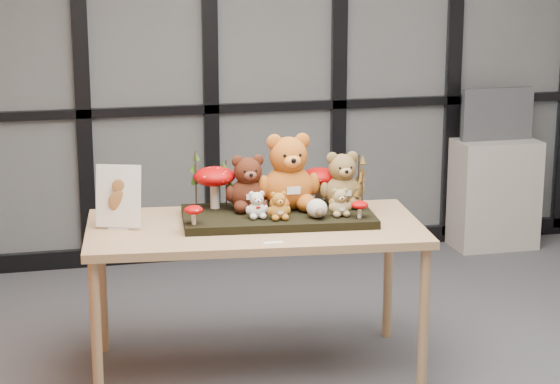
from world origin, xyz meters
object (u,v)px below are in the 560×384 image
object	(u,v)px
bear_brown_medium	(248,180)
sign_holder	(119,199)
bear_white_bow	(257,203)
mushroom_front_left	(194,214)
bear_small_yellow	(279,204)
cabinet	(494,194)
display_table	(255,237)
mushroom_back_right	(319,184)
monitor	(497,114)
mushroom_front_right	(360,209)
plush_cream_hedgehog	(317,207)
diorama_tray	(278,216)
bear_pooh_yellow	(288,167)
mushroom_back_left	(215,185)
bear_tan_back	(342,176)

from	to	relation	value
bear_brown_medium	sign_holder	world-z (taller)	bear_brown_medium
bear_white_bow	mushroom_front_left	size ratio (longest dim) A/B	1.46
bear_small_yellow	cabinet	world-z (taller)	bear_small_yellow
display_table	cabinet	size ratio (longest dim) A/B	2.21
mushroom_back_right	monitor	distance (m)	2.38
bear_small_yellow	monitor	bearing A→B (deg)	48.27
mushroom_back_right	monitor	bearing A→B (deg)	42.29
mushroom_front_right	sign_holder	size ratio (longest dim) A/B	0.30
bear_white_bow	plush_cream_hedgehog	world-z (taller)	bear_white_bow
diorama_tray	plush_cream_hedgehog	xyz separation A→B (m)	(0.16, -0.14, 0.07)
bear_white_bow	monitor	world-z (taller)	monitor
bear_small_yellow	bear_pooh_yellow	bearing A→B (deg)	69.99
plush_cream_hedgehog	display_table	bearing A→B (deg)	168.46
diorama_tray	mushroom_back_left	xyz separation A→B (m)	(-0.29, 0.16, 0.14)
display_table	bear_tan_back	size ratio (longest dim) A/B	5.51
diorama_tray	sign_holder	distance (m)	0.80
bear_pooh_yellow	bear_tan_back	distance (m)	0.28
diorama_tray	plush_cream_hedgehog	distance (m)	0.23
mushroom_front_left	monitor	size ratio (longest dim) A/B	0.19
diorama_tray	monitor	world-z (taller)	monitor
sign_holder	cabinet	bearing A→B (deg)	50.66
bear_small_yellow	mushroom_front_left	xyz separation A→B (m)	(-0.42, 0.00, -0.03)
bear_pooh_yellow	diorama_tray	bearing A→B (deg)	-126.53
display_table	mushroom_back_right	xyz separation A→B (m)	(0.38, 0.18, 0.21)
bear_brown_medium	plush_cream_hedgehog	size ratio (longest dim) A/B	3.00
bear_brown_medium	mushroom_front_right	xyz separation A→B (m)	(0.50, -0.29, -0.11)
bear_white_bow	mushroom_front_left	distance (m)	0.33
mushroom_front_left	mushroom_back_right	bearing A→B (deg)	19.65
plush_cream_hedgehog	mushroom_back_right	xyz separation A→B (m)	(0.09, 0.27, 0.05)
mushroom_back_left	cabinet	bearing A→B (deg)	33.88
bear_tan_back	plush_cream_hedgehog	distance (m)	0.29
bear_tan_back	mushroom_back_right	size ratio (longest dim) A/B	1.51
bear_brown_medium	bear_tan_back	distance (m)	0.48
sign_holder	cabinet	size ratio (longest dim) A/B	0.40
display_table	mushroom_front_right	distance (m)	0.54
bear_white_bow	sign_holder	size ratio (longest dim) A/B	0.47
mushroom_back_left	sign_holder	world-z (taller)	sign_holder
mushroom_back_right	mushroom_front_left	bearing A→B (deg)	-160.35
mushroom_back_left	mushroom_front_right	distance (m)	0.75
bear_tan_back	monitor	bearing A→B (deg)	51.28
mushroom_back_right	mushroom_front_right	xyz separation A→B (m)	(0.12, -0.32, -0.06)
display_table	diorama_tray	size ratio (longest dim) A/B	1.82
display_table	bear_white_bow	size ratio (longest dim) A/B	11.63
mushroom_back_left	mushroom_front_right	world-z (taller)	mushroom_back_left
bear_brown_medium	cabinet	world-z (taller)	bear_brown_medium
bear_brown_medium	cabinet	size ratio (longest dim) A/B	0.40
bear_tan_back	plush_cream_hedgehog	bearing A→B (deg)	-127.97
plush_cream_hedgehog	mushroom_front_left	size ratio (longest dim) A/B	1.02
diorama_tray	cabinet	world-z (taller)	diorama_tray
diorama_tray	mushroom_front_right	distance (m)	0.42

